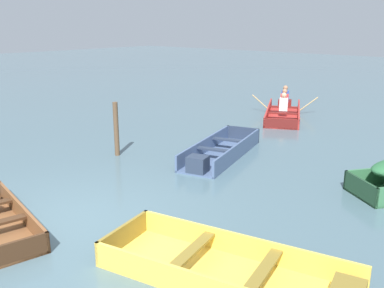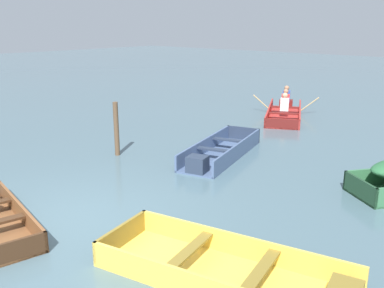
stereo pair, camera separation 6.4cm
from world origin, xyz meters
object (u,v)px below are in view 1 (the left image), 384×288
object	(u,v)px
skiff_yellow_far_moored	(237,274)
mooring_post	(116,129)
rowboat_red_with_crew	(283,110)
skiff_slate_blue_mid_moored	(220,152)

from	to	relation	value
skiff_yellow_far_moored	mooring_post	bearing A→B (deg)	154.99
rowboat_red_with_crew	mooring_post	distance (m)	6.97
mooring_post	rowboat_red_with_crew	bearing A→B (deg)	83.76
rowboat_red_with_crew	mooring_post	world-z (taller)	mooring_post
rowboat_red_with_crew	mooring_post	size ratio (longest dim) A/B	2.86
skiff_slate_blue_mid_moored	skiff_yellow_far_moored	size ratio (longest dim) A/B	0.95
rowboat_red_with_crew	skiff_slate_blue_mid_moored	bearing A→B (deg)	-76.61
skiff_yellow_far_moored	mooring_post	size ratio (longest dim) A/B	2.61
skiff_yellow_far_moored	rowboat_red_with_crew	xyz separation A→B (m)	(-4.61, 9.41, 0.07)
skiff_slate_blue_mid_moored	rowboat_red_with_crew	xyz separation A→B (m)	(-1.29, 5.42, 0.05)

